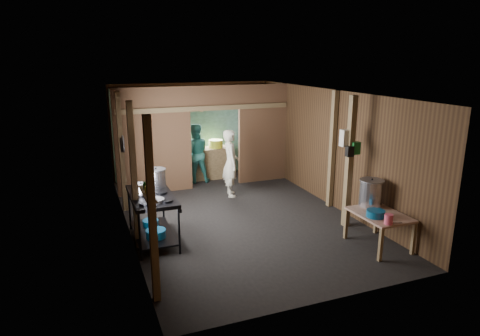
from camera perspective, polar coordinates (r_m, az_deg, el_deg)
name	(u,v)px	position (r m, az deg, el deg)	size (l,w,h in m)	color
floor	(237,215)	(9.06, -0.46, -6.43)	(4.50, 7.00, 0.00)	black
ceiling	(236,93)	(8.46, -0.50, 10.19)	(4.50, 7.00, 0.00)	#3A3633
wall_back	(193,129)	(11.94, -6.44, 5.22)	(4.50, 0.00, 2.60)	#48301A
wall_front	(330,214)	(5.67, 12.18, -6.11)	(4.50, 0.00, 2.60)	#48301A
wall_left	(125,166)	(8.17, -15.40, 0.22)	(0.00, 7.00, 2.60)	#48301A
wall_right	(330,148)	(9.67, 12.11, 2.68)	(0.00, 7.00, 2.60)	#48301A
partition_left	(154,141)	(10.42, -11.66, 3.57)	(1.85, 0.10, 2.60)	brown
partition_right	(263,134)	(11.25, 3.09, 4.69)	(1.35, 0.10, 2.60)	brown
partition_header	(215,98)	(10.64, -3.45, 9.53)	(1.30, 0.10, 0.60)	brown
turquoise_panel	(193,132)	(11.89, -6.36, 4.94)	(4.40, 0.06, 2.50)	#7ABCBB
back_counter	(209,163)	(11.68, -4.20, 0.67)	(1.20, 0.50, 0.85)	#93764D
wall_clock	(202,108)	(11.82, -5.22, 8.10)	(0.20, 0.20, 0.03)	silver
post_left_a	(152,212)	(5.71, -11.87, -5.92)	(0.10, 0.12, 2.60)	#93764D
post_left_b	(134,177)	(7.41, -14.20, -1.20)	(0.10, 0.12, 2.60)	#93764D
post_left_c	(122,153)	(9.34, -15.77, 2.01)	(0.10, 0.12, 2.60)	#93764D
post_right	(332,150)	(9.47, 12.41, 2.40)	(0.10, 0.12, 2.60)	#93764D
post_free	(349,163)	(8.41, 14.62, 0.68)	(0.12, 0.12, 2.60)	#93764D
cross_beam	(206,108)	(10.54, -4.65, 8.10)	(4.40, 0.12, 0.12)	#93764D
pan_lid_big	(123,144)	(8.49, -15.59, 3.17)	(0.34, 0.34, 0.03)	slate
pan_lid_small	(121,145)	(8.90, -15.82, 3.03)	(0.30, 0.30, 0.03)	black
wall_shelf	(148,194)	(6.15, -12.42, -3.44)	(0.14, 0.80, 0.03)	#93764D
jar_white	(150,195)	(5.90, -12.07, -3.57)	(0.07, 0.07, 0.10)	silver
jar_yellow	(147,189)	(6.13, -12.46, -2.87)	(0.08, 0.08, 0.10)	#ADB42A
jar_green	(145,185)	(6.34, -12.77, -2.29)	(0.06, 0.06, 0.10)	#115B20
bag_white	(346,138)	(8.34, 14.24, 3.98)	(0.22, 0.15, 0.32)	silver
bag_green	(355,148)	(8.33, 15.39, 2.63)	(0.16, 0.12, 0.24)	#115B20
bag_black	(350,151)	(8.25, 14.66, 2.19)	(0.14, 0.10, 0.20)	black
gas_range	(153,218)	(7.86, -11.77, -6.65)	(0.78, 1.53, 0.90)	black
prep_table	(378,230)	(7.95, 18.28, -7.98)	(0.76, 1.05, 0.62)	tan
stove_pot_large	(156,178)	(8.08, -11.31, -1.40)	(0.37, 0.37, 0.37)	silver
stove_pot_med	(141,190)	(7.71, -13.29, -2.89)	(0.26, 0.26, 0.23)	silver
stove_saucepan	(139,187)	(8.03, -13.62, -2.48)	(0.17, 0.17, 0.11)	silver
frying_pan	(155,200)	(7.31, -11.42, -4.32)	(0.31, 0.53, 0.07)	slate
blue_tub_front	(156,234)	(7.70, -11.36, -8.73)	(0.36, 0.36, 0.15)	navy
blue_tub_back	(151,223)	(8.22, -12.05, -7.31)	(0.30, 0.30, 0.12)	navy
stock_pot	(371,193)	(8.11, 17.36, -3.29)	(0.44, 0.44, 0.52)	silver
wash_basin	(376,214)	(7.64, 17.94, -5.90)	(0.32, 0.32, 0.12)	navy
pink_bucket	(389,219)	(7.38, 19.52, -6.57)	(0.14, 0.14, 0.17)	#E95373
knife	(393,223)	(7.48, 20.07, -6.99)	(0.30, 0.04, 0.01)	silver
yellow_tub	(216,144)	(11.62, -3.32, 3.31)	(0.39, 0.39, 0.22)	#ADB42A
red_cup	(198,146)	(11.48, -5.78, 2.93)	(0.12, 0.12, 0.14)	#B10005
cook	(231,163)	(10.10, -1.28, 0.68)	(0.59, 0.39, 1.62)	#EDE8CF
worker_back	(195,153)	(11.25, -6.12, 1.99)	(0.77, 0.60, 1.59)	teal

